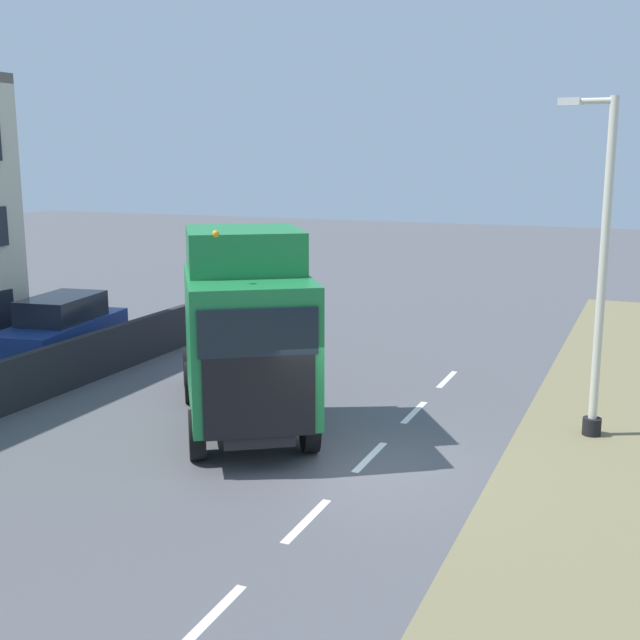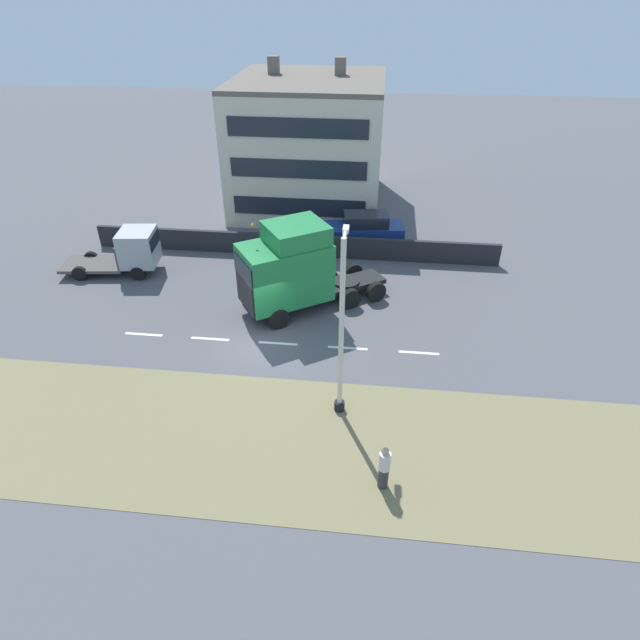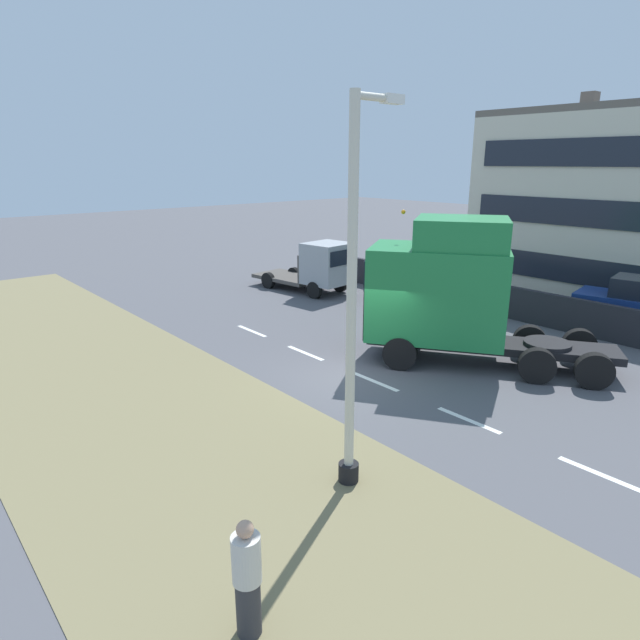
{
  "view_description": "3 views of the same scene",
  "coord_description": "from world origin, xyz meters",
  "px_view_note": "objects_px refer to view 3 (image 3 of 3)",
  "views": [
    {
      "loc": [
        -5.15,
        14.05,
        6.04
      ],
      "look_at": [
        0.97,
        -0.34,
        2.87
      ],
      "focal_mm": 45.0,
      "sensor_mm": 36.0,
      "label": 1
    },
    {
      "loc": [
        -19.51,
        -4.85,
        14.38
      ],
      "look_at": [
        -2.02,
        -2.87,
        2.77
      ],
      "focal_mm": 30.0,
      "sensor_mm": 36.0,
      "label": 2
    },
    {
      "loc": [
        -10.61,
        -10.57,
        6.14
      ],
      "look_at": [
        -1.0,
        0.58,
        1.78
      ],
      "focal_mm": 30.0,
      "sensor_mm": 36.0,
      "label": 3
    }
  ],
  "objects_px": {
    "pedestrian": "(247,580)",
    "lamp_post": "(353,324)",
    "flatbed_truck": "(320,267)",
    "lorry_cab": "(447,291)"
  },
  "relations": [
    {
      "from": "lorry_cab",
      "to": "lamp_post",
      "type": "xyz_separation_m",
      "value": [
        -6.96,
        -2.95,
        0.99
      ]
    },
    {
      "from": "flatbed_truck",
      "to": "lamp_post",
      "type": "bearing_deg",
      "value": 44.46
    },
    {
      "from": "flatbed_truck",
      "to": "lamp_post",
      "type": "xyz_separation_m",
      "value": [
        -9.92,
        -12.44,
        1.96
      ]
    },
    {
      "from": "flatbed_truck",
      "to": "pedestrian",
      "type": "bearing_deg",
      "value": 39.45
    },
    {
      "from": "lorry_cab",
      "to": "lamp_post",
      "type": "relative_size",
      "value": 1.01
    },
    {
      "from": "pedestrian",
      "to": "lamp_post",
      "type": "bearing_deg",
      "value": 25.87
    },
    {
      "from": "lorry_cab",
      "to": "pedestrian",
      "type": "bearing_deg",
      "value": 170.29
    },
    {
      "from": "lorry_cab",
      "to": "lamp_post",
      "type": "distance_m",
      "value": 7.62
    },
    {
      "from": "lorry_cab",
      "to": "pedestrian",
      "type": "distance_m",
      "value": 11.6
    },
    {
      "from": "flatbed_truck",
      "to": "pedestrian",
      "type": "xyz_separation_m",
      "value": [
        -13.48,
        -14.16,
        -0.45
      ]
    }
  ]
}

